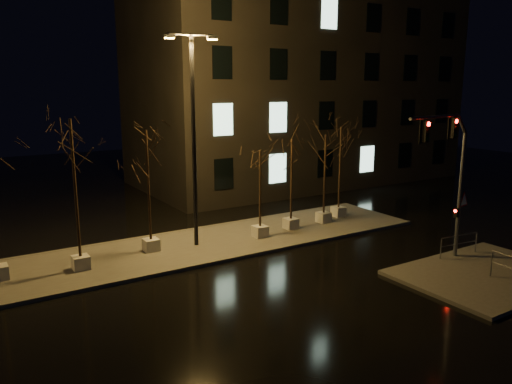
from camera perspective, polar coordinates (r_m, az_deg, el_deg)
ground at (r=19.29m, az=3.07°, el=-10.69°), size 90.00×90.00×0.00m
median at (r=24.11m, az=-5.21°, el=-5.85°), size 22.00×5.00×0.15m
sidewalk_corner at (r=22.20m, az=24.86°, el=-8.53°), size 7.00×5.00×0.15m
building at (r=40.60m, az=4.76°, el=12.01°), size 25.00×12.00×15.00m
tree_1 at (r=20.65m, az=-20.23°, el=4.14°), size 1.80×1.80×6.23m
tree_2 at (r=22.26m, az=-12.33°, el=3.86°), size 1.80×1.80×5.60m
tree_3 at (r=24.01m, az=0.48°, el=2.54°), size 1.80×1.80×4.41m
tree_4 at (r=25.45m, az=4.11°, el=3.75°), size 1.80×1.80×4.82m
tree_5 at (r=26.88m, az=7.92°, el=4.27°), size 1.80×1.80×4.92m
tree_6 at (r=28.26m, az=9.64°, el=5.06°), size 1.80×1.80×5.22m
traffic_signal_mast at (r=21.95m, az=21.40°, el=2.75°), size 5.03×0.90×6.20m
streetlight_main at (r=22.65m, az=-7.16°, el=7.35°), size 2.37×0.74×9.52m
guard_rail_a at (r=23.68m, az=22.20°, el=-5.31°), size 2.14×0.29×0.93m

